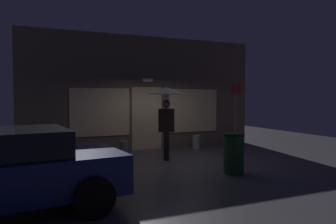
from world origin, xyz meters
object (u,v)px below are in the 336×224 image
at_px(person_with_umbrella, 166,101).
at_px(sidewalk_bollard_2, 124,149).
at_px(sidewalk_bollard, 196,142).
at_px(trash_bin, 234,153).
at_px(street_sign_post, 236,111).

bearing_deg(person_with_umbrella, sidewalk_bollard_2, 162.18).
relative_size(person_with_umbrella, sidewalk_bollard_2, 4.39).
distance_m(sidewalk_bollard, sidewalk_bollard_2, 2.86).
bearing_deg(trash_bin, sidewalk_bollard, 75.42).
bearing_deg(person_with_umbrella, trash_bin, -42.23).
bearing_deg(sidewalk_bollard_2, street_sign_post, -2.03).
height_order(person_with_umbrella, street_sign_post, street_sign_post).
xyz_separation_m(street_sign_post, sidewalk_bollard_2, (-4.07, 0.14, -1.11)).
height_order(person_with_umbrella, sidewalk_bollard_2, person_with_umbrella).
bearing_deg(street_sign_post, trash_bin, -125.81).
bearing_deg(street_sign_post, person_with_umbrella, -164.19).
relative_size(street_sign_post, trash_bin, 2.45).
bearing_deg(trash_bin, sidewalk_bollard_2, 120.42).
relative_size(person_with_umbrella, sidewalk_bollard, 4.48).
distance_m(sidewalk_bollard_2, trash_bin, 3.70).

